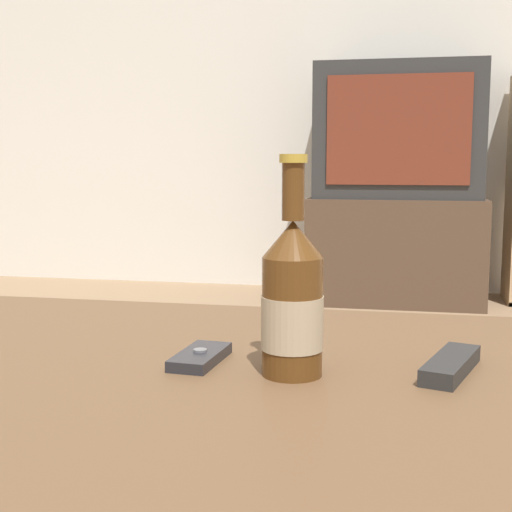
# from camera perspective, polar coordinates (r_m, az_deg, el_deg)

# --- Properties ---
(back_wall) EXTENTS (8.00, 0.05, 2.60)m
(back_wall) POSITION_cam_1_polar(r_m,az_deg,el_deg) (3.85, 6.97, 16.93)
(back_wall) COLOR silver
(back_wall) RESTS_ON ground_plane
(coffee_table) EXTENTS (1.10, 0.87, 0.42)m
(coffee_table) POSITION_cam_1_polar(r_m,az_deg,el_deg) (0.88, -10.43, -12.98)
(coffee_table) COLOR brown
(coffee_table) RESTS_ON ground_plane
(tv_stand) EXTENTS (0.82, 0.48, 0.50)m
(tv_stand) POSITION_cam_1_polar(r_m,az_deg,el_deg) (3.50, 11.07, 0.52)
(tv_stand) COLOR #4C3828
(tv_stand) RESTS_ON ground_plane
(television) EXTENTS (0.77, 0.45, 0.62)m
(television) POSITION_cam_1_polar(r_m,az_deg,el_deg) (3.47, 11.31, 9.72)
(television) COLOR #2D2D2D
(television) RESTS_ON tv_stand
(beer_bottle) EXTENTS (0.07, 0.07, 0.26)m
(beer_bottle) POSITION_cam_1_polar(r_m,az_deg,el_deg) (0.84, 2.93, -3.55)
(beer_bottle) COLOR #563314
(beer_bottle) RESTS_ON coffee_table
(cell_phone) EXTENTS (0.06, 0.11, 0.02)m
(cell_phone) POSITION_cam_1_polar(r_m,az_deg,el_deg) (0.91, -4.49, -8.05)
(cell_phone) COLOR #232328
(cell_phone) RESTS_ON coffee_table
(remote_control) EXTENTS (0.08, 0.15, 0.02)m
(remote_control) POSITION_cam_1_polar(r_m,az_deg,el_deg) (0.89, 15.32, -8.41)
(remote_control) COLOR #282828
(remote_control) RESTS_ON coffee_table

